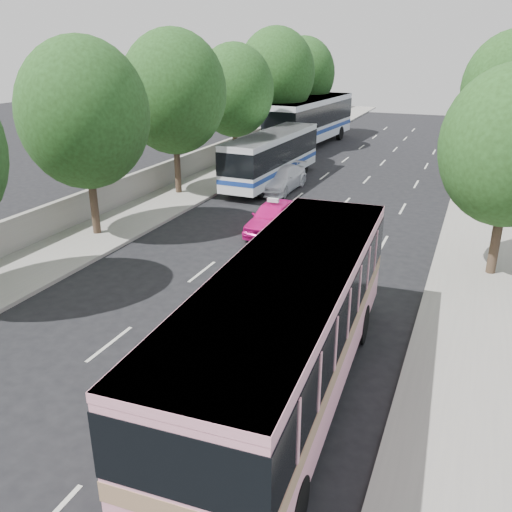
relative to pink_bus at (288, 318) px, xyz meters
The scene contains 15 objects.
ground 5.17m from the pink_bus, 147.79° to the left, with size 120.00×120.00×0.00m, color black.
sidewalk_left 25.78m from the pink_bus, 118.94° to the left, with size 4.00×90.00×0.15m, color #9E998E.
sidewalk_right 23.04m from the pink_bus, 78.50° to the left, with size 4.00×90.00×0.12m, color #9E998E.
low_wall 26.63m from the pink_bus, 122.33° to the left, with size 0.30×90.00×1.50m, color #9E998E.
tree_left_b 15.36m from the pink_bus, 145.73° to the left, with size 5.70×5.70×8.88m.
tree_left_c 21.02m from the pink_bus, 127.40° to the left, with size 6.00×6.00×9.35m.
tree_left_d 27.61m from the pink_bus, 117.02° to the left, with size 5.52×5.52×8.60m.
tree_left_e 34.94m from the pink_bus, 110.86° to the left, with size 6.30×6.30×9.82m.
tree_left_f 42.48m from the pink_bus, 107.25° to the left, with size 5.88×5.88×9.16m.
pink_bus is the anchor object (origin of this frame).
pink_taxi 13.22m from the pink_bus, 112.22° to the left, with size 1.74×4.33×1.47m, color #EC148B.
white_pickup 21.10m from the pink_bus, 110.36° to the left, with size 2.05×5.04×1.46m, color white.
tour_coach_front 22.77m from the pink_bus, 111.72° to the left, with size 2.72×10.78×3.20m.
tour_coach_rear 36.84m from the pink_bus, 106.12° to the left, with size 4.04×13.72×4.05m.
taxi_roof_sign 13.14m from the pink_bus, 112.22° to the left, with size 0.55×0.18×0.18m, color silver.
Camera 1 is at (7.61, -13.50, 8.47)m, focal length 38.00 mm.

